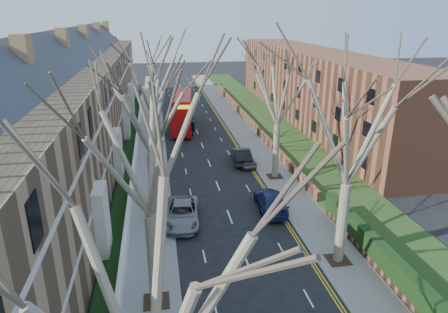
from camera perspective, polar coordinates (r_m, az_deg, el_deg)
name	(u,v)px	position (r m, az deg, el deg)	size (l,w,h in m)	color
pavement_left	(152,133)	(53.20, -10.31, 3.26)	(3.00, 102.00, 0.12)	slate
pavement_right	(241,129)	(54.33, 2.46, 3.91)	(3.00, 102.00, 0.12)	slate
terrace_left	(74,108)	(44.92, -20.59, 6.49)	(9.70, 78.00, 13.60)	#96704C
flats_right	(313,86)	(60.33, 12.59, 9.85)	(13.97, 54.00, 10.00)	brown
wall_hedge_right	(430,308)	(23.46, 27.37, -18.69)	(0.70, 24.00, 1.80)	#503122
front_wall_left	(136,149)	(45.46, -12.44, 1.00)	(0.30, 78.00, 1.00)	white
grass_verge_right	(273,127)	(55.40, 7.03, 4.19)	(6.00, 102.00, 0.06)	#1F3413
tree_left_near	(140,280)	(10.06, -11.93, -16.93)	(9.80, 9.80, 13.73)	#6C5F4D
tree_left_mid	(145,135)	(18.86, -11.23, 3.02)	(10.50, 10.50, 14.71)	#6C5F4D
tree_left_far	(148,99)	(28.66, -10.86, 8.08)	(10.15, 10.15, 14.22)	#6C5F4D
tree_left_dist	(149,71)	(40.45, -10.72, 11.87)	(10.50, 10.50, 14.71)	#6C5F4D
tree_right_mid	(354,115)	(23.40, 18.10, 5.66)	(10.50, 10.50, 14.71)	#6C5F4D
tree_right_far	(279,81)	(36.19, 7.89, 10.63)	(10.15, 10.15, 14.22)	#6C5F4D
double_decker_bus	(182,112)	(54.42, -6.03, 6.29)	(3.62, 11.39, 4.67)	#AE0D0C
car_left_far	(182,213)	(30.35, -5.95, -8.09)	(2.49, 5.40, 1.50)	gray
car_right_near	(271,201)	(32.27, 6.68, -6.31)	(2.13, 5.24, 1.52)	navy
car_right_mid	(244,159)	(41.37, 2.87, -0.33)	(1.61, 3.99, 1.36)	gray
car_right_far	(241,156)	(41.91, 2.50, 0.12)	(1.70, 4.87, 1.61)	black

